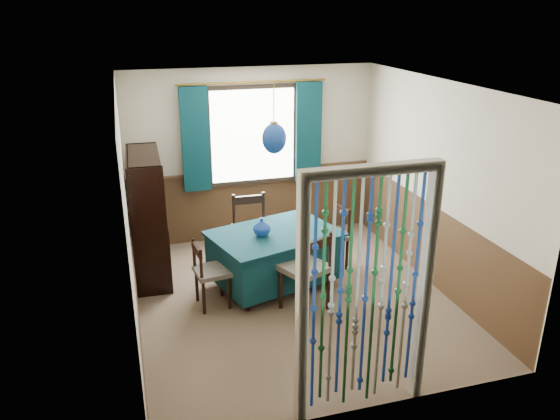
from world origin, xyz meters
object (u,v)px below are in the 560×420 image
object	(u,v)px
chair_far	(252,230)
vase_table	(262,228)
chair_near	(307,270)
dining_table	(274,255)
chair_right	(332,235)
bowl_shelf	(152,198)
vase_sideboard	(151,202)
pendant_lamp	(274,138)
sideboard	(149,234)
chair_left	(210,272)

from	to	relation	value
chair_far	vase_table	xyz separation A→B (m)	(-0.03, -0.65, 0.30)
chair_near	dining_table	bearing A→B (deg)	80.41
chair_near	chair_right	xyz separation A→B (m)	(0.68, 0.97, -0.06)
bowl_shelf	vase_table	bearing A→B (deg)	-24.08
chair_near	vase_sideboard	xyz separation A→B (m)	(-1.58, 1.65, 0.39)
vase_table	chair_near	bearing A→B (deg)	-60.62
dining_table	vase_table	bearing A→B (deg)	177.66
chair_far	vase_sideboard	distance (m)	1.36
dining_table	chair_near	size ratio (longest dim) A/B	1.77
pendant_lamp	bowl_shelf	size ratio (longest dim) A/B	4.32
chair_right	vase_table	size ratio (longest dim) A/B	4.21
sideboard	bowl_shelf	bearing A→B (deg)	-74.15
pendant_lamp	vase_sideboard	xyz separation A→B (m)	(-1.39, 0.98, -0.97)
chair_near	pendant_lamp	size ratio (longest dim) A/B	1.20
pendant_lamp	chair_near	bearing A→B (deg)	-74.27
chair_right	pendant_lamp	world-z (taller)	pendant_lamp
bowl_shelf	vase_sideboard	world-z (taller)	bowl_shelf
chair_left	bowl_shelf	size ratio (longest dim) A/B	4.30
dining_table	chair_far	world-z (taller)	chair_far
pendant_lamp	bowl_shelf	bearing A→B (deg)	160.02
dining_table	chair_left	world-z (taller)	chair_left
chair_right	chair_far	bearing A→B (deg)	64.22
dining_table	vase_table	world-z (taller)	vase_table
chair_far	sideboard	xyz separation A→B (m)	(-1.31, 0.13, 0.05)
vase_table	chair_far	bearing A→B (deg)	87.66
vase_table	vase_sideboard	bearing A→B (deg)	140.20
chair_left	chair_right	xyz separation A→B (m)	(1.72, 0.56, 0.02)
bowl_shelf	vase_sideboard	xyz separation A→B (m)	(0.00, 0.47, -0.22)
dining_table	vase_sideboard	xyz separation A→B (m)	(-1.39, 0.98, 0.48)
chair_right	bowl_shelf	size ratio (longest dim) A/B	4.54
vase_table	pendant_lamp	bearing A→B (deg)	13.84
chair_right	vase_table	world-z (taller)	vase_table
chair_far	vase_sideboard	bearing A→B (deg)	-15.18
pendant_lamp	vase_sideboard	size ratio (longest dim) A/B	4.19
bowl_shelf	chair_left	bearing A→B (deg)	-54.95
vase_table	sideboard	bearing A→B (deg)	148.72
chair_near	vase_table	xyz separation A→B (m)	(-0.36, 0.63, 0.30)
vase_sideboard	bowl_shelf	bearing A→B (deg)	-90.00
chair_near	pendant_lamp	bearing A→B (deg)	80.41
dining_table	sideboard	xyz separation A→B (m)	(-1.45, 0.74, 0.15)
dining_table	chair_right	world-z (taller)	chair_right
chair_far	chair_right	bearing A→B (deg)	164.12
chair_near	chair_right	size ratio (longest dim) A/B	1.14
chair_left	vase_sideboard	bearing A→B (deg)	-162.81
chair_near	chair_left	world-z (taller)	chair_near
bowl_shelf	sideboard	bearing A→B (deg)	104.43
chair_far	chair_right	distance (m)	1.06
vase_sideboard	dining_table	bearing A→B (deg)	-35.12
chair_left	sideboard	bearing A→B (deg)	-155.45
pendant_lamp	vase_table	distance (m)	1.07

